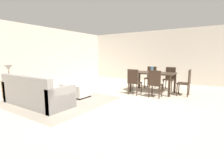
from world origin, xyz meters
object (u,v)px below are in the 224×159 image
(couch, at_px, (36,95))
(book_on_ottoman, at_px, (73,84))
(dining_chair_head_east, at_px, (186,81))
(vase_centerpiece, at_px, (152,69))
(side_table, at_px, (10,84))
(ottoman_table, at_px, (76,90))
(dining_chair_far_left, at_px, (151,76))
(table_lamp, at_px, (8,68))
(dining_chair_near_right, at_px, (155,82))
(dining_chair_near_left, at_px, (134,80))
(dining_chair_far_right, at_px, (170,77))
(dining_table, at_px, (153,75))

(couch, relative_size, book_on_ottoman, 8.43)
(dining_chair_head_east, distance_m, vase_centerpiece, 1.27)
(side_table, bearing_deg, ottoman_table, 38.27)
(ottoman_table, xyz_separation_m, side_table, (-1.66, -1.31, 0.21))
(couch, xyz_separation_m, side_table, (-1.40, -0.03, 0.17))
(ottoman_table, relative_size, book_on_ottoman, 3.61)
(dining_chair_far_left, bearing_deg, couch, -113.33)
(table_lamp, bearing_deg, dining_chair_near_right, 33.96)
(dining_chair_near_left, bearing_deg, vase_centerpiece, 63.84)
(dining_chair_far_right, distance_m, book_on_ottoman, 3.89)
(dining_chair_near_right, height_order, dining_chair_far_left, same)
(table_lamp, bearing_deg, dining_table, 44.00)
(couch, relative_size, table_lamp, 4.17)
(table_lamp, xyz_separation_m, dining_chair_far_left, (3.22, 4.26, -0.47))
(dining_chair_far_right, bearing_deg, couch, -121.13)
(side_table, height_order, book_on_ottoman, side_table)
(dining_table, height_order, dining_chair_near_left, dining_chair_near_left)
(dining_chair_near_left, height_order, dining_chair_head_east, same)
(dining_chair_far_left, bearing_deg, table_lamp, -127.09)
(dining_chair_near_right, bearing_deg, dining_chair_near_left, 179.98)
(dining_chair_far_right, height_order, vase_centerpiece, vase_centerpiece)
(book_on_ottoman, bearing_deg, side_table, -140.64)
(ottoman_table, height_order, dining_chair_far_right, dining_chair_far_right)
(couch, distance_m, dining_chair_far_right, 5.04)
(dining_chair_far_right, distance_m, vase_centerpiece, 1.07)
(table_lamp, height_order, book_on_ottoman, table_lamp)
(dining_chair_far_right, bearing_deg, dining_chair_far_left, -174.76)
(dining_table, bearing_deg, vase_centerpiece, -130.60)
(dining_chair_near_right, bearing_deg, dining_chair_far_right, 88.36)
(dining_chair_near_right, bearing_deg, ottoman_table, -149.48)
(dining_chair_near_right, relative_size, dining_chair_far_left, 1.00)
(table_lamp, height_order, dining_chair_far_right, table_lamp)
(side_table, bearing_deg, book_on_ottoman, 39.36)
(vase_centerpiece, bearing_deg, table_lamp, -136.05)
(dining_chair_far_left, height_order, vase_centerpiece, vase_centerpiece)
(side_table, relative_size, book_on_ottoman, 2.24)
(dining_table, xyz_separation_m, book_on_ottoman, (-2.01, -2.17, -0.22))
(vase_centerpiece, bearing_deg, dining_chair_far_right, 63.93)
(ottoman_table, height_order, dining_chair_near_left, dining_chair_near_left)
(ottoman_table, bearing_deg, couch, -101.65)
(couch, height_order, dining_chair_near_right, dining_chair_near_right)
(dining_table, height_order, vase_centerpiece, vase_centerpiece)
(vase_centerpiece, relative_size, book_on_ottoman, 0.87)
(table_lamp, xyz_separation_m, dining_chair_head_east, (4.77, 3.49, -0.47))
(dining_chair_far_right, bearing_deg, dining_chair_near_left, -116.11)
(dining_table, xyz_separation_m, dining_chair_far_right, (0.41, 0.87, -0.15))
(dining_chair_near_right, bearing_deg, side_table, -146.04)
(dining_chair_far_left, bearing_deg, book_on_ottoman, -119.02)
(dining_chair_head_east, height_order, book_on_ottoman, dining_chair_head_east)
(table_lamp, relative_size, dining_chair_head_east, 0.57)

